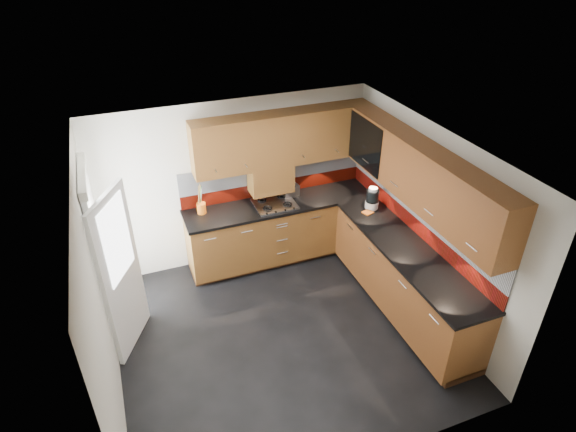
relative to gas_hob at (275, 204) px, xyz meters
name	(u,v)px	position (x,y,z in m)	size (l,w,h in m)	color
room	(281,232)	(-0.45, -1.47, 0.54)	(4.00, 3.80, 2.64)	black
base_cabinets	(337,254)	(0.62, -0.75, -0.52)	(2.70, 3.20, 0.95)	#592B14
countertop	(338,225)	(0.60, -0.77, -0.03)	(2.72, 3.22, 0.04)	black
backsplash	(347,195)	(0.83, -0.54, 0.26)	(2.70, 3.20, 0.54)	maroon
upper_cabinets	(352,157)	(0.78, -0.69, 0.88)	(2.50, 3.20, 0.72)	#592B14
extractor_hood	(271,178)	(0.00, 0.17, 0.33)	(0.60, 0.33, 0.40)	#592B14
glass_cabinet	(375,141)	(1.26, -0.40, 0.91)	(0.32, 0.80, 0.66)	black
back_door	(110,263)	(-2.23, -0.72, 0.08)	(0.42, 1.19, 2.04)	white
gas_hob	(275,204)	(0.00, 0.00, 0.00)	(0.57, 0.50, 0.04)	silver
utensil_pot	(201,207)	(-1.00, 0.15, 0.08)	(0.12, 0.12, 0.44)	orange
toaster	(290,191)	(0.29, 0.16, 0.07)	(0.26, 0.19, 0.18)	silver
food_processor	(372,199)	(1.22, -0.55, 0.13)	(0.18, 0.18, 0.31)	white
paper_towel	(372,199)	(1.22, -0.54, 0.11)	(0.12, 0.12, 0.25)	white
orange_cloth	(368,212)	(1.10, -0.66, -0.01)	(0.13, 0.12, 0.01)	orange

